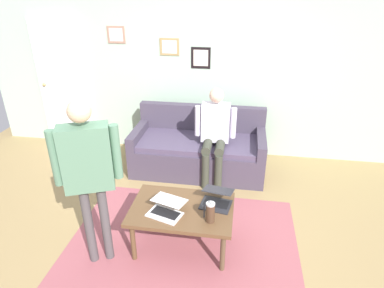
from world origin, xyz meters
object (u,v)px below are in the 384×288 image
Objects in this scene: laptop_center at (217,199)px; person_standing at (88,166)px; coffee_table at (182,212)px; laptop_left at (166,209)px; french_press at (210,212)px; interior_door at (63,84)px; couch at (199,150)px; person_seated at (215,130)px.

person_standing reaches higher than laptop_center.
laptop_left is (0.13, 0.11, 0.10)m from coffee_table.
person_standing is (1.06, 0.15, 0.48)m from french_press.
interior_door is 5.62× the size of laptop_center.
interior_door reaches higher than coffee_table.
coffee_table is 4.39× the size of french_press.
person_standing is (0.70, 1.93, 0.75)m from couch.
interior_door is at bearing -45.76° from laptop_left.
french_press is (-0.43, 0.05, 0.06)m from laptop_left.
interior_door is at bearing -57.29° from person_standing.
person_seated is at bearing -97.67° from coffee_table.
person_seated is at bearing -119.05° from person_standing.
coffee_table is at bearing -28.27° from french_press.
laptop_left is 1.54m from person_seated.
person_standing reaches higher than french_press.
couch reaches higher than coffee_table.
coffee_table is 0.20m from laptop_left.
laptop_left is at bearing 77.93° from person_seated.
laptop_left is at bearing -161.67° from person_standing.
french_press is (-2.66, 2.34, -0.45)m from interior_door.
laptop_left is 0.85m from person_standing.
french_press is at bearing 151.73° from coffee_table.
person_seated is at bearing -85.90° from french_press.
interior_door reaches higher than person_seated.
coffee_table is 2.78× the size of laptop_center.
laptop_left is at bearing 87.51° from couch.
interior_door is at bearing -37.36° from laptop_center.
person_seated is (0.15, -1.26, 0.20)m from laptop_center.
couch is at bearing -42.75° from person_seated.
person_seated is (0.11, -1.55, 0.15)m from french_press.
person_standing is (0.76, 0.31, 0.64)m from coffee_table.
interior_door is at bearing -42.73° from coffee_table.
person_seated is at bearing 137.25° from couch.
french_press is (0.04, 0.28, 0.06)m from laptop_center.
laptop_center is at bearing 142.64° from interior_door.
person_seated reaches higher than couch.
coffee_table is 1.43m from person_seated.
person_standing is at bearing 70.04° from couch.
coffee_table is (-0.06, 1.61, 0.12)m from couch.
couch is 1.73m from laptop_left.
person_seated is at bearing 162.70° from interior_door.
person_seated is (-2.55, 0.79, -0.30)m from interior_door.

